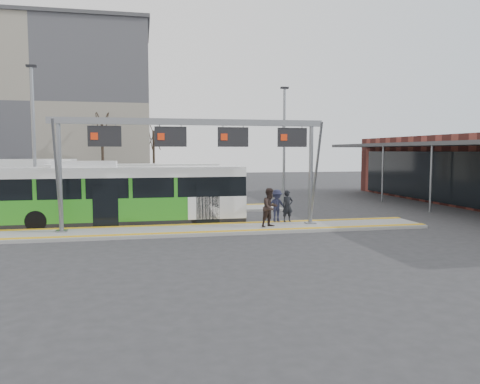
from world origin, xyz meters
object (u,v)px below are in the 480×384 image
object	(u,v)px
gantry	(195,141)
passenger_c	(277,206)
passenger_b	(270,207)
hero_bus	(127,196)
passenger_a	(288,206)

from	to	relation	value
gantry	passenger_c	distance (m)	5.50
passenger_b	passenger_c	size ratio (longest dim) A/B	1.12
hero_bus	passenger_b	distance (m)	7.50
gantry	hero_bus	bearing A→B (deg)	143.75
passenger_a	passenger_b	size ratio (longest dim) A/B	0.87
gantry	passenger_a	distance (m)	5.95
gantry	passenger_a	xyz separation A→B (m)	(4.87, 0.79, -3.33)
hero_bus	passenger_c	size ratio (longest dim) A/B	7.16
hero_bus	passenger_b	size ratio (longest dim) A/B	6.40
gantry	passenger_c	size ratio (longest dim) A/B	7.70
gantry	passenger_c	world-z (taller)	gantry
gantry	hero_bus	xyz separation A→B (m)	(-3.31, 2.43, -2.78)
hero_bus	passenger_a	xyz separation A→B (m)	(8.18, -1.63, -0.55)
passenger_a	passenger_c	bearing A→B (deg)	165.82
gantry	passenger_a	bearing A→B (deg)	9.25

